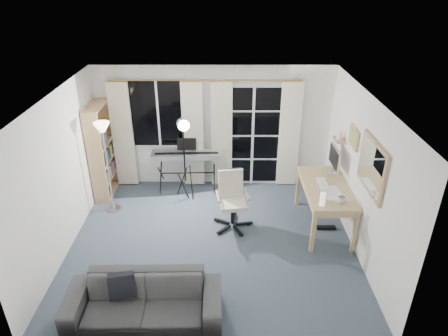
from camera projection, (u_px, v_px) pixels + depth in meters
The scene contains 17 objects.
floor at pixel (212, 242), 6.48m from camera, with size 4.50×4.00×0.02m, color #36424F.
window at pixel (158, 113), 7.54m from camera, with size 1.20×0.08×1.40m.
french_door at pixel (253, 136), 7.76m from camera, with size 1.32×0.09×2.11m.
curtains at pixel (207, 135), 7.64m from camera, with size 3.60×0.07×2.13m.
bookshelf at pixel (100, 153), 7.47m from camera, with size 0.29×0.84×1.80m.
torchiere_lamp at pixel (104, 141), 6.71m from camera, with size 0.33×0.33×1.69m.
keyboard_piano at pixel (187, 155), 7.64m from camera, with size 1.36×0.69×0.98m.
studio_light at pixel (184, 134), 7.05m from camera, with size 0.35×0.36×1.66m.
office_chair at pixel (232, 194), 6.68m from camera, with size 0.68×0.68×0.99m.
desk at pixel (326, 191), 6.56m from camera, with size 0.73×1.45×0.78m.
monitor at pixel (334, 158), 6.78m from camera, with size 0.19×0.56×0.49m.
desk_clutter at pixel (325, 203), 6.39m from camera, with size 0.46×0.88×0.99m.
mug at pixel (342, 199), 6.04m from camera, with size 0.13×0.10×0.13m, color silver.
wall_mirror at pixel (372, 167), 5.45m from camera, with size 0.04×0.94×0.74m.
framed_print at pixel (354, 138), 6.23m from camera, with size 0.03×0.42×0.32m.
wall_shelf at pixel (340, 137), 6.76m from camera, with size 0.16×0.30×0.18m.
sofa at pixel (143, 295), 4.92m from camera, with size 1.94×0.59×0.75m.
Camera 1 is at (0.20, -5.21, 4.03)m, focal length 32.00 mm.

